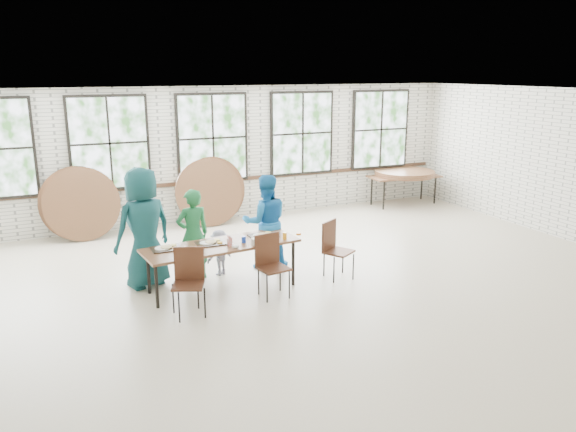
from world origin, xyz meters
The scene contains 13 objects.
room centered at (0.00, 4.44, 1.83)m, with size 12.00×12.00×12.00m.
dining_table centered at (-1.15, 0.35, 0.69)m, with size 2.47×1.03×0.74m.
chair_near_left centered at (-1.84, -0.30, 0.56)m, with size 0.54×0.53×0.95m.
chair_near_right centered at (-0.55, -0.16, 0.56)m, with size 0.47×0.46×0.95m.
chair_spare centered at (0.69, 0.11, 0.56)m, with size 0.57×0.57×0.95m.
adult_teal centered at (-2.20, 1.00, 0.96)m, with size 0.93×0.61×1.91m, color #154153.
adult_green centered at (-1.42, 1.00, 0.75)m, with size 0.55×0.36×1.50m, color #1B6635.
toddler centered at (-0.98, 1.00, 0.39)m, with size 0.50×0.29×0.77m, color #161137.
adult_blue centered at (-0.15, 1.00, 0.82)m, with size 0.80×0.62×1.64m, color #196BB2.
storage_table centered at (4.84, 3.94, 0.69)m, with size 1.85×0.89×0.74m.
tabletop_clutter centered at (-1.06, 0.31, 0.77)m, with size 2.07×0.62×0.11m.
round_tops_stacked centered at (4.84, 3.94, 0.80)m, with size 1.50×1.50×0.13m.
round_tops_leaning centered at (-1.54, 4.13, 0.73)m, with size 4.31×0.51×1.49m.
Camera 1 is at (-3.63, -7.57, 3.34)m, focal length 35.00 mm.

